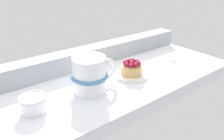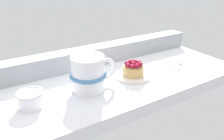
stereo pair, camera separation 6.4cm
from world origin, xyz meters
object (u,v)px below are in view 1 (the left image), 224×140
at_px(dessert_plate, 131,75).
at_px(sugar_bowl, 34,103).
at_px(coffee_mug, 90,74).
at_px(dessert_fork, 175,59).
at_px(raspberry_tart, 132,68).

bearing_deg(dessert_plate, sugar_bowl, 179.38).
bearing_deg(coffee_mug, sugar_bowl, -179.62).
bearing_deg(sugar_bowl, dessert_fork, 0.15).
bearing_deg(dessert_plate, coffee_mug, 178.30).
xyz_separation_m(dessert_plate, coffee_mug, (-0.15, 0.00, 0.04)).
xyz_separation_m(dessert_plate, dessert_fork, (0.23, 0.00, -0.00)).
bearing_deg(raspberry_tart, coffee_mug, 178.38).
xyz_separation_m(dessert_fork, sugar_bowl, (-0.53, -0.00, 0.02)).
bearing_deg(coffee_mug, raspberry_tart, -1.62).
relative_size(dessert_plate, coffee_mug, 0.73).
xyz_separation_m(raspberry_tart, coffee_mug, (-0.15, 0.00, 0.02)).
relative_size(dessert_plate, sugar_bowl, 1.55).
height_order(coffee_mug, sugar_bowl, coffee_mug).
height_order(dessert_plate, dessert_fork, dessert_plate).
bearing_deg(sugar_bowl, coffee_mug, 0.38).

